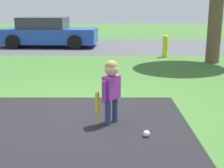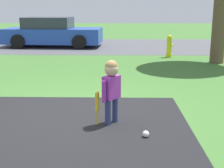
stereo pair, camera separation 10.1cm
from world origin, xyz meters
The scene contains 7 objects.
ground_plane centered at (0.00, 0.00, 0.00)m, with size 60.00×60.00×0.00m, color #3D6B2D.
street_strip centered at (0.00, 9.67, 0.00)m, with size 40.00×6.00×0.01m.
child centered at (0.62, -0.43, 0.66)m, with size 0.29×0.34×1.02m.
baseball_bat centered at (0.41, -0.49, 0.35)m, with size 0.06×0.06×0.54m.
sports_ball centered at (1.12, -0.96, 0.05)m, with size 0.10×0.10×0.10m.
fire_hydrant centered at (2.57, 6.26, 0.39)m, with size 0.25×0.22×0.80m.
parked_car centered at (-2.32, 9.29, 0.63)m, with size 4.46×2.19×1.34m.
Camera 2 is at (0.73, -5.08, 1.80)m, focal length 50.00 mm.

